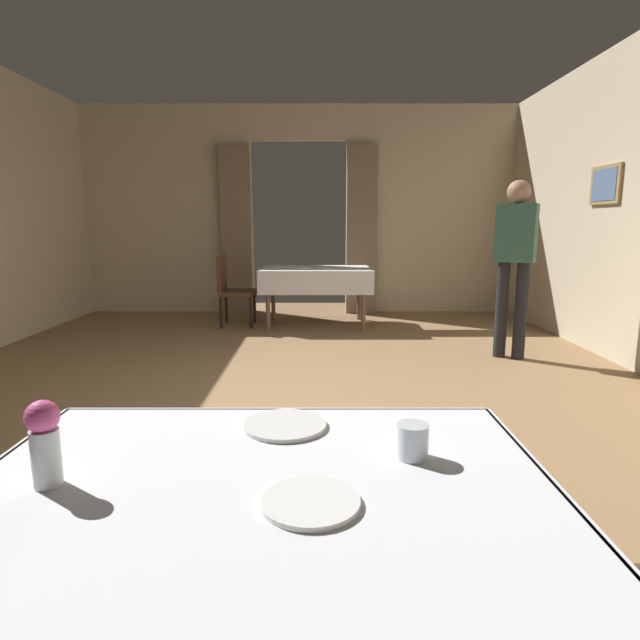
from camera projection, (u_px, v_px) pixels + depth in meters
name	position (u px, v px, depth m)	size (l,w,h in m)	color
ground	(278.00, 404.00, 3.84)	(10.08, 10.08, 0.00)	olive
wall_back	(299.00, 211.00, 7.68)	(6.40, 0.27, 3.00)	beige
dining_table_near	(259.00, 534.00, 1.10)	(1.30, 1.04, 0.75)	#7A604C
dining_table_mid	(316.00, 275.00, 6.78)	(1.43, 0.97, 0.75)	#7A604C
chair_mid_left	(231.00, 287.00, 6.73)	(0.45, 0.44, 0.93)	black
flower_vase_near	(45.00, 440.00, 1.10)	(0.07, 0.07, 0.19)	silver
glass_near_b	(412.00, 441.00, 1.25)	(0.08, 0.08, 0.08)	silver
plate_near_c	(285.00, 425.00, 1.44)	(0.23, 0.23, 0.01)	white
plate_near_d	(311.00, 502.00, 1.04)	(0.20, 0.20, 0.01)	white
plate_mid_a	(323.00, 268.00, 6.65)	(0.23, 0.23, 0.01)	white
plate_mid_b	(303.00, 268.00, 6.74)	(0.22, 0.22, 0.01)	white
person_waiter_by_doorway	(515.00, 254.00, 5.00)	(0.42, 0.37, 1.72)	black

